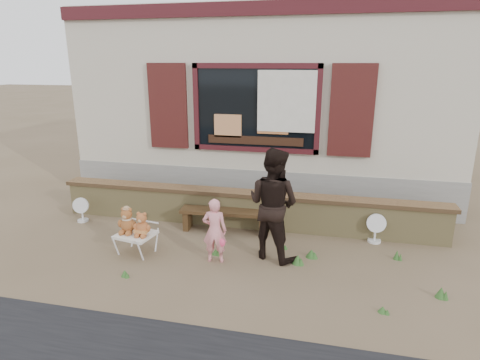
% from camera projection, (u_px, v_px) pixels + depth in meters
% --- Properties ---
extents(ground, '(80.00, 80.00, 0.00)m').
position_uv_depth(ground, '(232.00, 249.00, 6.51)').
color(ground, brown).
rests_on(ground, ground).
extents(shopfront, '(8.04, 5.13, 4.00)m').
position_uv_depth(shopfront, '(274.00, 99.00, 10.13)').
color(shopfront, '#C0B59B').
rests_on(shopfront, ground).
extents(brick_wall, '(7.10, 0.36, 0.67)m').
position_uv_depth(brick_wall, '(245.00, 208.00, 7.34)').
color(brick_wall, tan).
rests_on(brick_wall, ground).
extents(bench, '(1.59, 0.42, 0.40)m').
position_uv_depth(bench, '(225.00, 216.00, 7.12)').
color(bench, '#362412').
rests_on(bench, ground).
extents(folding_chair, '(0.63, 0.57, 0.34)m').
position_uv_depth(folding_chair, '(136.00, 235.00, 6.29)').
color(folding_chair, silver).
rests_on(folding_chair, ground).
extents(teddy_bear_left, '(0.35, 0.32, 0.42)m').
position_uv_depth(teddy_bear_left, '(127.00, 220.00, 6.28)').
color(teddy_bear_left, brown).
rests_on(teddy_bear_left, folding_chair).
extents(teddy_bear_right, '(0.32, 0.29, 0.39)m').
position_uv_depth(teddy_bear_right, '(142.00, 223.00, 6.18)').
color(teddy_bear_right, '#955129').
rests_on(teddy_bear_right, folding_chair).
extents(child, '(0.39, 0.28, 1.00)m').
position_uv_depth(child, '(215.00, 231.00, 5.99)').
color(child, pink).
rests_on(child, ground).
extents(adult, '(1.03, 0.94, 1.73)m').
position_uv_depth(adult, '(273.00, 204.00, 6.04)').
color(adult, black).
rests_on(adult, ground).
extents(fan_left, '(0.31, 0.20, 0.48)m').
position_uv_depth(fan_left, '(82.00, 209.00, 7.57)').
color(fan_left, silver).
rests_on(fan_left, ground).
extents(fan_right, '(0.32, 0.22, 0.51)m').
position_uv_depth(fan_right, '(376.00, 228.00, 6.70)').
color(fan_right, white).
rests_on(fan_right, ground).
extents(grass_tufts, '(4.36, 1.60, 0.15)m').
position_uv_depth(grass_tufts, '(314.00, 263.00, 5.92)').
color(grass_tufts, '#325F26').
rests_on(grass_tufts, ground).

